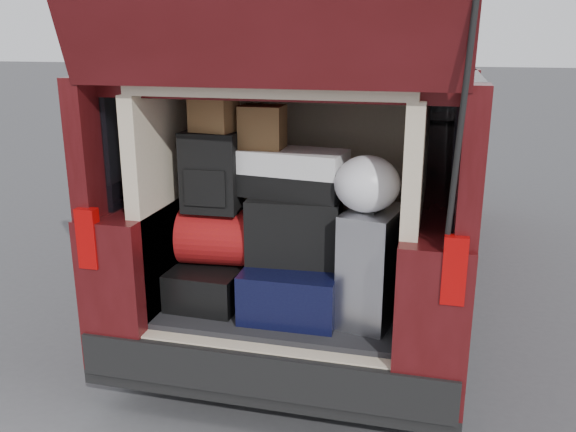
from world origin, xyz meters
name	(u,v)px	position (x,y,z in m)	size (l,w,h in m)	color
ground	(278,407)	(0.00, 0.00, 0.00)	(80.00, 80.00, 0.00)	#3D3D40
minivan	(338,174)	(0.00, 1.86, 0.91)	(1.90, 5.35, 2.77)	black
load_floor	(290,339)	(0.00, 0.28, 0.28)	(1.24, 1.05, 0.55)	black
black_hardshell	(213,281)	(-0.41, 0.13, 0.65)	(0.38, 0.52, 0.21)	black
navy_hardshell	(296,284)	(0.07, 0.14, 0.68)	(0.49, 0.60, 0.26)	black
silver_roller	(371,266)	(0.47, 0.09, 0.84)	(0.25, 0.39, 0.59)	white
red_duffel	(224,237)	(-0.34, 0.16, 0.91)	(0.47, 0.31, 0.31)	maroon
black_soft_case	(295,229)	(0.05, 0.15, 0.99)	(0.48, 0.29, 0.35)	black
backpack	(211,172)	(-0.39, 0.12, 1.28)	(0.30, 0.18, 0.42)	black
twotone_duffel	(293,173)	(0.04, 0.20, 1.28)	(0.54, 0.28, 0.24)	white
grocery_sack_lower	(214,112)	(-0.38, 0.15, 1.58)	(0.21, 0.17, 0.19)	brown
grocery_sack_upper	(263,127)	(-0.14, 0.22, 1.51)	(0.22, 0.18, 0.22)	brown
plastic_bag_right	(367,184)	(0.44, 0.05, 1.28)	(0.32, 0.30, 0.28)	white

